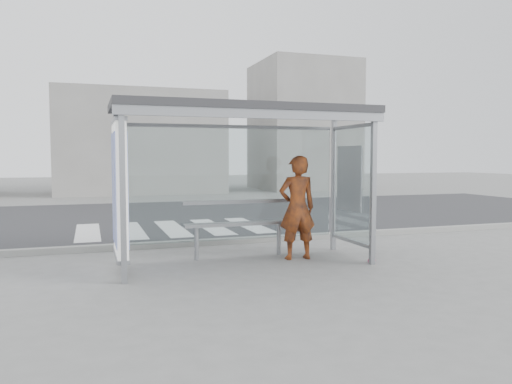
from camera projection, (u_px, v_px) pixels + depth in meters
ground at (245, 264)px, 8.33m from camera, size 80.00×80.00×0.00m
road at (176, 216)px, 14.95m from camera, size 30.00×10.00×0.01m
curb at (217, 242)px, 10.17m from camera, size 30.00×0.18×0.12m
crosswalk at (172, 229)px, 12.43m from camera, size 4.55×3.00×0.00m
bus_shelter at (222, 145)px, 8.13m from camera, size 4.25×1.65×2.62m
building_center at (139, 143)px, 25.18m from camera, size 8.00×5.00×5.00m
building_right at (303, 126)px, 27.96m from camera, size 5.00×5.00×7.00m
person at (297, 208)px, 8.67m from camera, size 0.68×0.47×1.81m
bench at (238, 224)px, 8.86m from camera, size 1.97×0.24×1.02m
soda_can at (372, 260)px, 8.44m from camera, size 0.15×0.11×0.07m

